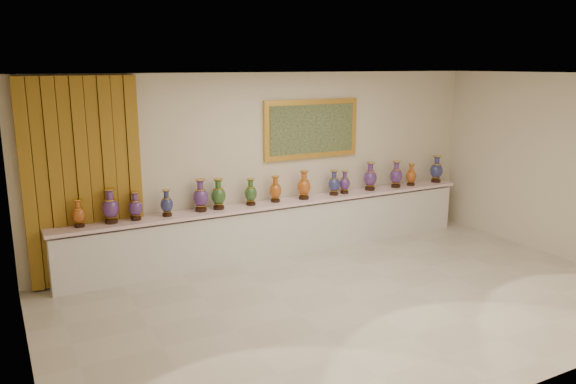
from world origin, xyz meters
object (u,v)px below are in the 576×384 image
vase_0 (79,215)px  vase_2 (135,207)px  counter (279,228)px  vase_1 (110,208)px

vase_0 → vase_2: bearing=-0.5°
vase_0 → vase_2: vase_2 is taller
counter → vase_1: vase_1 is taller
counter → vase_0: (-3.15, -0.01, 0.64)m
vase_1 → vase_2: (0.35, -0.00, -0.04)m
counter → vase_0: size_ratio=18.31×
counter → vase_2: vase_2 is taller
vase_2 → vase_1: bearing=179.6°
counter → vase_0: 3.22m
vase_1 → vase_2: size_ratio=1.19×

